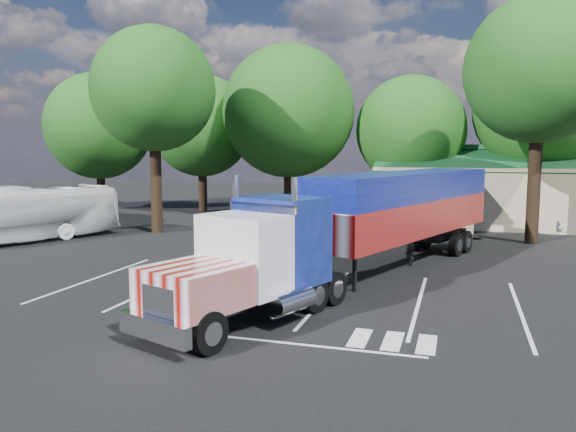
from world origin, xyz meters
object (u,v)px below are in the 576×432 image
(semi_truck, at_px, (375,216))
(bicycle, at_px, (410,252))
(tour_bus, at_px, (17,215))
(silver_sedan, at_px, (530,219))
(woman, at_px, (316,257))

(semi_truck, xyz_separation_m, bicycle, (1.18, 3.14, -1.99))
(tour_bus, height_order, silver_sedan, tour_bus)
(woman, height_order, bicycle, woman)
(semi_truck, xyz_separation_m, woman, (-2.08, -1.60, -1.53))
(silver_sedan, bearing_deg, woman, 177.00)
(woman, bearing_deg, bicycle, -39.84)
(bicycle, bearing_deg, silver_sedan, 51.43)
(semi_truck, bearing_deg, tour_bus, -166.32)
(woman, height_order, silver_sedan, woman)
(woman, bearing_deg, tour_bus, 71.99)
(semi_truck, bearing_deg, bicycle, 90.12)
(bicycle, relative_size, silver_sedan, 0.43)
(bicycle, xyz_separation_m, tour_bus, (-21.50, -0.66, 1.09))
(semi_truck, distance_m, tour_bus, 20.50)
(bicycle, relative_size, tour_bus, 0.16)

